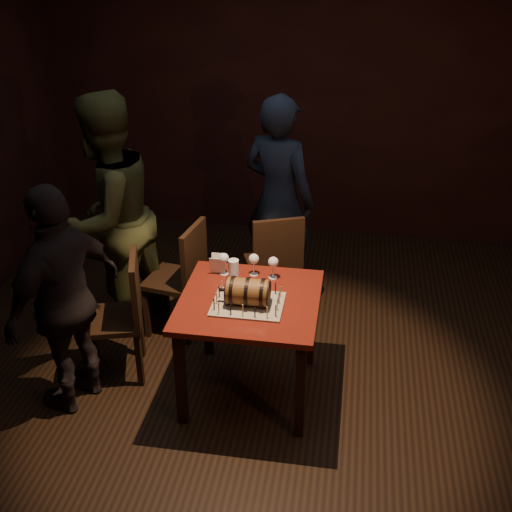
% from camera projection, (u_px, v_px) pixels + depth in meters
% --- Properties ---
extents(room_shell, '(5.04, 5.04, 2.80)m').
position_uv_depth(room_shell, '(262.00, 196.00, 3.98)').
color(room_shell, black).
rests_on(room_shell, ground).
extents(pub_table, '(0.90, 0.90, 0.75)m').
position_uv_depth(pub_table, '(250.00, 313.00, 4.20)').
color(pub_table, '#4D120C').
rests_on(pub_table, ground).
extents(cake_board, '(0.45, 0.35, 0.01)m').
position_uv_depth(cake_board, '(248.00, 304.00, 4.08)').
color(cake_board, gray).
rests_on(cake_board, pub_table).
extents(barrel_cake, '(0.33, 0.19, 0.19)m').
position_uv_depth(barrel_cake, '(248.00, 292.00, 4.03)').
color(barrel_cake, brown).
rests_on(barrel_cake, cake_board).
extents(birthday_candles, '(0.40, 0.30, 0.09)m').
position_uv_depth(birthday_candles, '(248.00, 298.00, 4.06)').
color(birthday_candles, '#EED28E').
rests_on(birthday_candles, cake_board).
extents(wine_glass_left, '(0.07, 0.07, 0.16)m').
position_uv_depth(wine_glass_left, '(224.00, 259.00, 4.38)').
color(wine_glass_left, silver).
rests_on(wine_glass_left, pub_table).
extents(wine_glass_mid, '(0.07, 0.07, 0.16)m').
position_uv_depth(wine_glass_mid, '(254.00, 260.00, 4.37)').
color(wine_glass_mid, silver).
rests_on(wine_glass_mid, pub_table).
extents(wine_glass_right, '(0.07, 0.07, 0.16)m').
position_uv_depth(wine_glass_right, '(273.00, 263.00, 4.33)').
color(wine_glass_right, silver).
rests_on(wine_glass_right, pub_table).
extents(pint_of_ale, '(0.07, 0.07, 0.15)m').
position_uv_depth(pint_of_ale, '(234.00, 270.00, 4.33)').
color(pint_of_ale, silver).
rests_on(pint_of_ale, pub_table).
extents(menu_card, '(0.10, 0.05, 0.13)m').
position_uv_depth(menu_card, '(218.00, 265.00, 4.42)').
color(menu_card, white).
rests_on(menu_card, pub_table).
extents(chair_back, '(0.52, 0.52, 0.93)m').
position_uv_depth(chair_back, '(275.00, 261.00, 5.07)').
color(chair_back, black).
rests_on(chair_back, ground).
extents(chair_left_rear, '(0.46, 0.46, 0.93)m').
position_uv_depth(chair_left_rear, '(183.00, 273.00, 4.90)').
color(chair_left_rear, black).
rests_on(chair_left_rear, ground).
extents(chair_left_front, '(0.50, 0.50, 0.93)m').
position_uv_depth(chair_left_front, '(123.00, 310.00, 4.44)').
color(chair_left_front, black).
rests_on(chair_left_front, ground).
extents(person_back, '(0.75, 0.64, 1.75)m').
position_uv_depth(person_back, '(279.00, 199.00, 5.28)').
color(person_back, '#182131').
rests_on(person_back, ground).
extents(person_left_rear, '(1.03, 1.13, 1.89)m').
position_uv_depth(person_left_rear, '(108.00, 218.00, 4.80)').
color(person_left_rear, '#3D4120').
rests_on(person_left_rear, ground).
extents(person_left_front, '(0.69, 1.00, 1.57)m').
position_uv_depth(person_left_front, '(65.00, 300.00, 4.06)').
color(person_left_front, black).
rests_on(person_left_front, ground).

